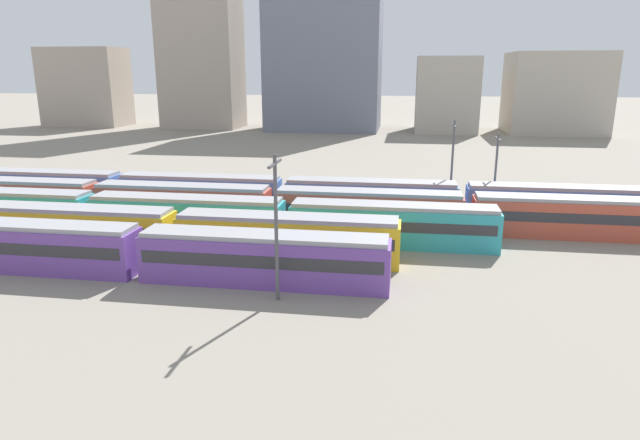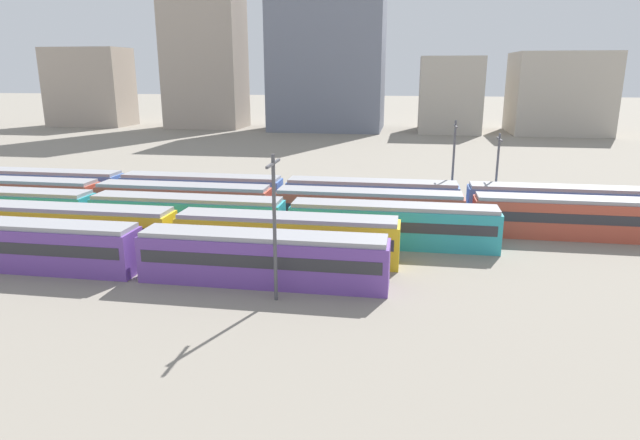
% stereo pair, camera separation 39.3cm
% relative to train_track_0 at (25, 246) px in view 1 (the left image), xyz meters
% --- Properties ---
extents(ground_plane, '(600.00, 600.00, 0.00)m').
position_rel_train_track_0_xyz_m(ground_plane, '(-10.00, 10.40, -1.90)').
color(ground_plane, gray).
extents(train_track_0, '(55.80, 3.06, 3.75)m').
position_rel_train_track_0_xyz_m(train_track_0, '(0.00, 0.00, 0.00)').
color(train_track_0, '#6B429E').
rests_on(train_track_0, ground_plane).
extents(train_track_1, '(55.80, 3.06, 3.75)m').
position_rel_train_track_0_xyz_m(train_track_1, '(0.58, 5.20, 0.00)').
color(train_track_1, yellow).
rests_on(train_track_1, ground_plane).
extents(train_track_2, '(55.80, 3.06, 3.75)m').
position_rel_train_track_0_xyz_m(train_track_2, '(8.88, 10.40, 0.00)').
color(train_track_2, teal).
rests_on(train_track_2, ground_plane).
extents(train_track_3, '(112.50, 3.06, 3.75)m').
position_rel_train_track_0_xyz_m(train_track_3, '(34.67, 15.60, 0.00)').
color(train_track_3, '#BC4C38').
rests_on(train_track_3, ground_plane).
extents(train_track_4, '(112.50, 3.06, 3.75)m').
position_rel_train_track_0_xyz_m(train_track_4, '(34.59, 20.80, 0.00)').
color(train_track_4, '#4C70BC').
rests_on(train_track_4, ground_plane).
extents(catenary_pole_0, '(0.24, 3.20, 9.84)m').
position_rel_train_track_0_xyz_m(catenary_pole_0, '(20.51, -2.84, 3.56)').
color(catenary_pole_0, '#4C4C51').
rests_on(catenary_pole_0, ground_plane).
extents(catenary_pole_1, '(0.24, 3.20, 8.56)m').
position_rel_train_track_0_xyz_m(catenary_pole_1, '(38.18, 23.81, 2.90)').
color(catenary_pole_1, '#4C4C51').
rests_on(catenary_pole_1, ground_plane).
extents(catenary_pole_3, '(0.24, 3.20, 9.84)m').
position_rel_train_track_0_xyz_m(catenary_pole_3, '(33.62, 23.94, 3.56)').
color(catenary_pole_3, '#4C4C51').
rests_on(catenary_pole_3, ground_plane).
extents(distant_building_0, '(21.45, 12.42, 20.94)m').
position_rel_train_track_0_xyz_m(distant_building_0, '(-59.28, 107.92, 8.57)').
color(distant_building_0, '#A89989').
rests_on(distant_building_0, ground_plane).
extents(distant_building_1, '(19.86, 13.66, 52.82)m').
position_rel_train_track_0_xyz_m(distant_building_1, '(-25.47, 107.92, 24.51)').
color(distant_building_1, '#A89989').
rests_on(distant_building_1, ground_plane).
extents(distant_building_2, '(28.15, 20.88, 42.16)m').
position_rel_train_track_0_xyz_m(distant_building_2, '(7.43, 107.92, 19.18)').
color(distant_building_2, slate).
rests_on(distant_building_2, ground_plane).
extents(distant_building_3, '(14.82, 18.81, 18.21)m').
position_rel_train_track_0_xyz_m(distant_building_3, '(38.09, 107.92, 7.20)').
color(distant_building_3, '#B2A899').
rests_on(distant_building_3, ground_plane).
extents(distant_building_4, '(22.09, 19.50, 19.18)m').
position_rel_train_track_0_xyz_m(distant_building_4, '(63.91, 107.92, 7.69)').
color(distant_building_4, '#B2A899').
rests_on(distant_building_4, ground_plane).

